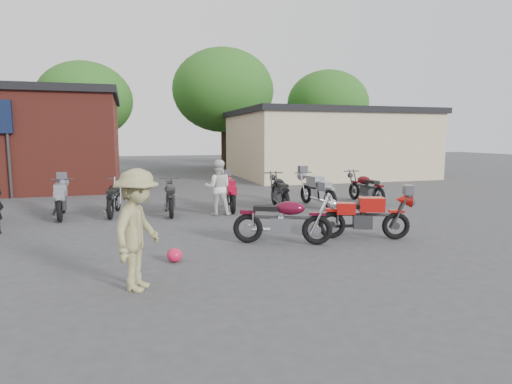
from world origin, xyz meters
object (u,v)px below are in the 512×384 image
object	(u,v)px
sportbike	(366,214)
row_bike_6	(317,189)
row_bike_5	(280,190)
vintage_motorcycle	(284,217)
helmet	(175,255)
row_bike_2	(114,196)
row_bike_3	(170,195)
person_tan	(138,230)
row_bike_7	(366,186)
person_light	(218,187)
row_bike_1	(61,198)
row_bike_4	(230,192)

from	to	relation	value
sportbike	row_bike_6	bearing A→B (deg)	100.20
row_bike_5	row_bike_6	world-z (taller)	row_bike_5
vintage_motorcycle	helmet	xyz separation A→B (m)	(-2.39, -0.67, -0.46)
helmet	row_bike_2	bearing A→B (deg)	102.58
helmet	row_bike_3	bearing A→B (deg)	85.34
person_tan	row_bike_2	bearing A→B (deg)	31.08
row_bike_7	row_bike_2	bearing A→B (deg)	86.64
person_light	person_tan	xyz separation A→B (m)	(-2.38, -5.71, 0.10)
row_bike_1	row_bike_5	distance (m)	6.47
person_light	row_bike_1	world-z (taller)	person_light
person_tan	row_bike_7	xyz separation A→B (m)	(7.79, 6.61, -0.33)
row_bike_2	row_bike_4	world-z (taller)	row_bike_2
helmet	row_bike_2	world-z (taller)	row_bike_2
vintage_motorcycle	row_bike_3	distance (m)	4.74
person_tan	row_bike_7	size ratio (longest dim) A/B	0.91
row_bike_3	row_bike_4	world-z (taller)	row_bike_3
sportbike	person_light	distance (m)	4.64
helmet	row_bike_1	bearing A→B (deg)	116.12
row_bike_5	vintage_motorcycle	bearing A→B (deg)	167.76
helmet	row_bike_5	world-z (taller)	row_bike_5
sportbike	person_tan	distance (m)	5.28
sportbike	row_bike_7	world-z (taller)	row_bike_7
row_bike_1	row_bike_6	xyz separation A→B (m)	(7.77, -0.30, 0.02)
row_bike_5	row_bike_2	bearing A→B (deg)	93.03
helmet	vintage_motorcycle	bearing A→B (deg)	15.64
person_light	row_bike_2	world-z (taller)	person_light
vintage_motorcycle	person_tan	bearing A→B (deg)	-124.57
sportbike	row_bike_3	world-z (taller)	sportbike
row_bike_1	person_light	bearing A→B (deg)	-105.68
vintage_motorcycle	person_tan	distance (m)	3.61
helmet	person_light	bearing A→B (deg)	68.69
person_tan	row_bike_4	bearing A→B (deg)	2.13
vintage_motorcycle	row_bike_4	bearing A→B (deg)	114.52
helmet	person_tan	distance (m)	1.62
vintage_motorcycle	row_bike_7	size ratio (longest dim) A/B	1.02
person_tan	row_bike_6	distance (m)	8.57
person_light	row_bike_6	bearing A→B (deg)	-158.62
row_bike_1	row_bike_2	distance (m)	1.43
row_bike_6	row_bike_3	bearing A→B (deg)	83.40
helmet	person_tan	size ratio (longest dim) A/B	0.15
person_tan	row_bike_2	world-z (taller)	person_tan
vintage_motorcycle	row_bike_5	size ratio (longest dim) A/B	0.98
sportbike	person_light	bearing A→B (deg)	144.67
vintage_motorcycle	row_bike_7	bearing A→B (deg)	67.41
row_bike_1	row_bike_7	size ratio (longest dim) A/B	0.98
row_bike_2	row_bike_3	distance (m)	1.63
row_bike_5	row_bike_6	bearing A→B (deg)	-83.55
person_light	row_bike_3	xyz separation A→B (m)	(-1.33, 0.54, -0.25)
person_light	row_bike_6	xyz separation A→B (m)	(3.42, 0.59, -0.22)
row_bike_7	row_bike_6	bearing A→B (deg)	95.46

